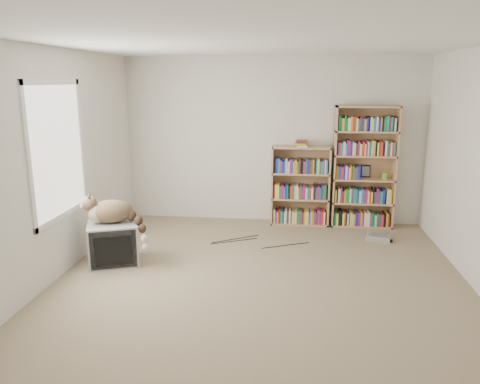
# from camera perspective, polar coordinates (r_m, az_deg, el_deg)

# --- Properties ---
(floor) EXTENTS (4.50, 5.00, 0.01)m
(floor) POSITION_cam_1_polar(r_m,az_deg,el_deg) (5.09, 2.41, -11.51)
(floor) COLOR gray
(floor) RESTS_ON ground
(wall_back) EXTENTS (4.50, 0.02, 2.50)m
(wall_back) POSITION_cam_1_polar(r_m,az_deg,el_deg) (7.16, 3.99, 6.24)
(wall_back) COLOR silver
(wall_back) RESTS_ON floor
(wall_front) EXTENTS (4.50, 0.02, 2.50)m
(wall_front) POSITION_cam_1_polar(r_m,az_deg,el_deg) (2.31, -1.92, -9.43)
(wall_front) COLOR silver
(wall_front) RESTS_ON floor
(wall_left) EXTENTS (0.02, 5.00, 2.50)m
(wall_left) POSITION_cam_1_polar(r_m,az_deg,el_deg) (5.35, -22.29, 2.79)
(wall_left) COLOR silver
(wall_left) RESTS_ON floor
(ceiling) EXTENTS (4.50, 5.00, 0.02)m
(ceiling) POSITION_cam_1_polar(r_m,az_deg,el_deg) (4.63, 2.73, 17.83)
(ceiling) COLOR white
(ceiling) RESTS_ON wall_back
(window) EXTENTS (0.02, 1.22, 1.52)m
(window) POSITION_cam_1_polar(r_m,az_deg,el_deg) (5.49, -21.33, 4.73)
(window) COLOR white
(window) RESTS_ON wall_left
(crt_tv) EXTENTS (0.72, 0.69, 0.50)m
(crt_tv) POSITION_cam_1_polar(r_m,az_deg,el_deg) (5.85, -15.18, -5.99)
(crt_tv) COLOR #98989B
(crt_tv) RESTS_ON floor
(cat) EXTENTS (0.84, 0.52, 0.60)m
(cat) POSITION_cam_1_polar(r_m,az_deg,el_deg) (5.73, -14.89, -2.71)
(cat) COLOR #352615
(cat) RESTS_ON crt_tv
(bookcase_tall) EXTENTS (0.90, 0.30, 1.79)m
(bookcase_tall) POSITION_cam_1_polar(r_m,az_deg,el_deg) (7.16, 14.85, 2.59)
(bookcase_tall) COLOR tan
(bookcase_tall) RESTS_ON floor
(bookcase_short) EXTENTS (0.87, 0.30, 1.19)m
(bookcase_short) POSITION_cam_1_polar(r_m,az_deg,el_deg) (7.14, 7.34, 0.39)
(bookcase_short) COLOR tan
(bookcase_short) RESTS_ON floor
(book_stack) EXTENTS (0.22, 0.29, 0.09)m
(book_stack) POSITION_cam_1_polar(r_m,az_deg,el_deg) (6.97, 7.50, 5.87)
(book_stack) COLOR red
(book_stack) RESTS_ON bookcase_short
(green_mug) EXTENTS (0.08, 0.08, 0.09)m
(green_mug) POSITION_cam_1_polar(r_m,az_deg,el_deg) (7.20, 17.24, 1.90)
(green_mug) COLOR #76BA35
(green_mug) RESTS_ON bookcase_tall
(framed_print) EXTENTS (0.14, 0.05, 0.18)m
(framed_print) POSITION_cam_1_polar(r_m,az_deg,el_deg) (7.25, 15.06, 2.48)
(framed_print) COLOR black
(framed_print) RESTS_ON bookcase_tall
(dvd_player) EXTENTS (0.37, 0.31, 0.07)m
(dvd_player) POSITION_cam_1_polar(r_m,az_deg,el_deg) (6.76, 16.50, -5.30)
(dvd_player) COLOR silver
(dvd_player) RESTS_ON floor
(wall_outlet) EXTENTS (0.01, 0.08, 0.13)m
(wall_outlet) POSITION_cam_1_polar(r_m,az_deg,el_deg) (6.29, -17.78, -4.08)
(wall_outlet) COLOR silver
(wall_outlet) RESTS_ON wall_left
(floor_cables) EXTENTS (1.20, 0.70, 0.01)m
(floor_cables) POSITION_cam_1_polar(r_m,az_deg,el_deg) (6.36, 1.66, -6.22)
(floor_cables) COLOR black
(floor_cables) RESTS_ON floor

